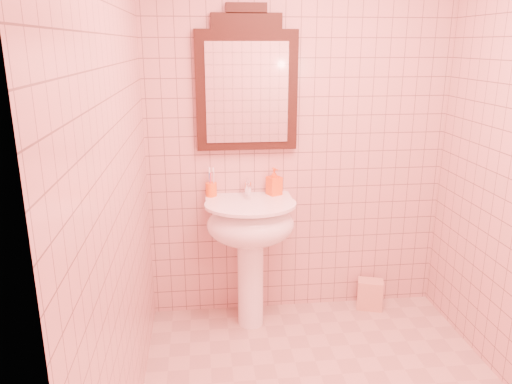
{
  "coord_description": "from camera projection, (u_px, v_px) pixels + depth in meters",
  "views": [
    {
      "loc": [
        -0.64,
        -2.1,
        1.82
      ],
      "look_at": [
        -0.34,
        0.55,
        1.03
      ],
      "focal_mm": 35.0,
      "sensor_mm": 36.0,
      "label": 1
    }
  ],
  "objects": [
    {
      "name": "back_wall",
      "position": [
        299.0,
        134.0,
        3.28
      ],
      "size": [
        2.0,
        0.02,
        2.5
      ],
      "primitive_type": "cube",
      "color": "tan",
      "rests_on": "floor"
    },
    {
      "name": "pedestal_sink",
      "position": [
        250.0,
        232.0,
        3.2
      ],
      "size": [
        0.58,
        0.58,
        0.86
      ],
      "color": "white",
      "rests_on": "floor"
    },
    {
      "name": "faucet",
      "position": [
        248.0,
        188.0,
        3.25
      ],
      "size": [
        0.04,
        0.16,
        0.11
      ],
      "color": "white",
      "rests_on": "pedestal_sink"
    },
    {
      "name": "mirror",
      "position": [
        247.0,
        84.0,
        3.13
      ],
      "size": [
        0.64,
        0.06,
        0.9
      ],
      "color": "black",
      "rests_on": "back_wall"
    },
    {
      "name": "toothbrush_cup",
      "position": [
        211.0,
        189.0,
        3.26
      ],
      "size": [
        0.07,
        0.07,
        0.17
      ],
      "rotation": [
        0.0,
        0.0,
        -0.41
      ],
      "color": "#F85C14",
      "rests_on": "pedestal_sink"
    },
    {
      "name": "soap_dispenser",
      "position": [
        274.0,
        182.0,
        3.28
      ],
      "size": [
        0.11,
        0.11,
        0.18
      ],
      "primitive_type": "imported",
      "rotation": [
        0.0,
        0.0,
        0.43
      ],
      "color": "#F55414",
      "rests_on": "pedestal_sink"
    },
    {
      "name": "towel",
      "position": [
        370.0,
        294.0,
        3.56
      ],
      "size": [
        0.2,
        0.17,
        0.21
      ],
      "primitive_type": "cube",
      "rotation": [
        0.0,
        0.0,
        -0.32
      ],
      "color": "#EAB18A",
      "rests_on": "floor"
    }
  ]
}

